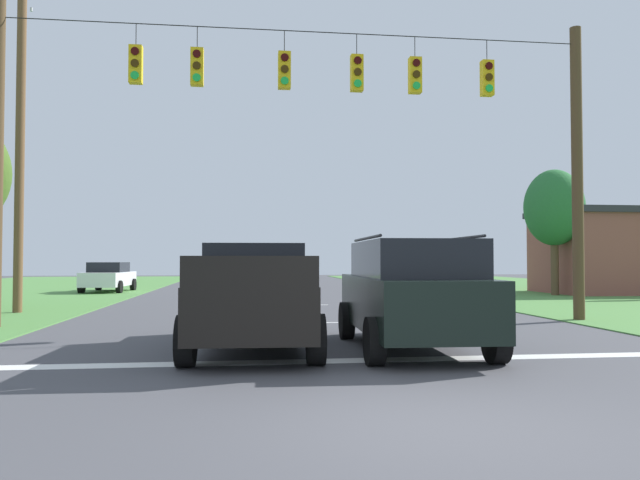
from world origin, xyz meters
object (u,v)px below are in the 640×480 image
object	(u,v)px
distant_car_crossing_white	(109,277)
tree_roadside_far_right	(554,208)
overhead_signal_span	(307,144)
utility_pole_far_right	(20,125)
pickup_truck	(254,296)
suv_black	(412,292)

from	to	relation	value
distant_car_crossing_white	tree_roadside_far_right	bearing A→B (deg)	-15.39
overhead_signal_span	utility_pole_far_right	distance (m)	9.56
overhead_signal_span	utility_pole_far_right	world-z (taller)	utility_pole_far_right
distant_car_crossing_white	utility_pole_far_right	xyz separation A→B (m)	(-0.08, -12.40, 5.02)
distant_car_crossing_white	overhead_signal_span	bearing A→B (deg)	-63.21
pickup_truck	suv_black	world-z (taller)	suv_black
overhead_signal_span	suv_black	xyz separation A→B (m)	(1.44, -4.65, -3.57)
suv_black	utility_pole_far_right	distance (m)	14.14
pickup_truck	distant_car_crossing_white	distance (m)	21.86
distant_car_crossing_white	tree_roadside_far_right	distance (m)	21.97
overhead_signal_span	utility_pole_far_right	bearing A→B (deg)	153.46
overhead_signal_span	suv_black	world-z (taller)	overhead_signal_span
suv_black	distant_car_crossing_white	distance (m)	23.45
overhead_signal_span	pickup_truck	size ratio (longest dim) A/B	2.79
suv_black	tree_roadside_far_right	world-z (taller)	tree_roadside_far_right
pickup_truck	utility_pole_far_right	size ratio (longest dim) A/B	0.47
utility_pole_far_right	distant_car_crossing_white	bearing A→B (deg)	89.62
tree_roadside_far_right	suv_black	bearing A→B (deg)	-125.61
pickup_truck	utility_pole_far_right	bearing A→B (deg)	130.38
pickup_truck	utility_pole_far_right	xyz separation A→B (m)	(-7.07, 8.31, 4.84)
suv_black	utility_pole_far_right	world-z (taller)	utility_pole_far_right
suv_black	tree_roadside_far_right	xyz separation A→B (m)	(11.11, 15.52, 2.95)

